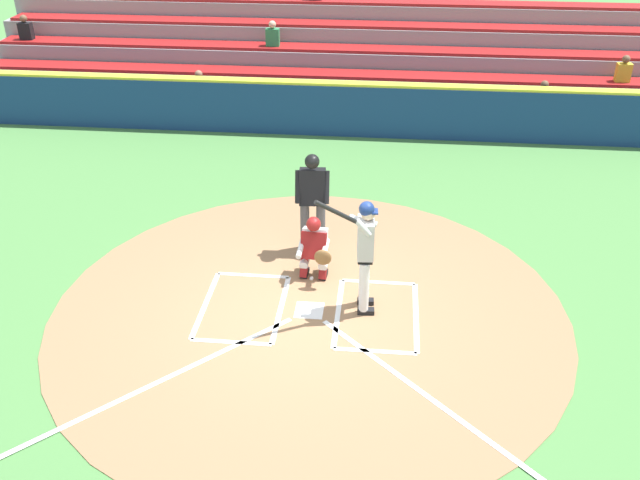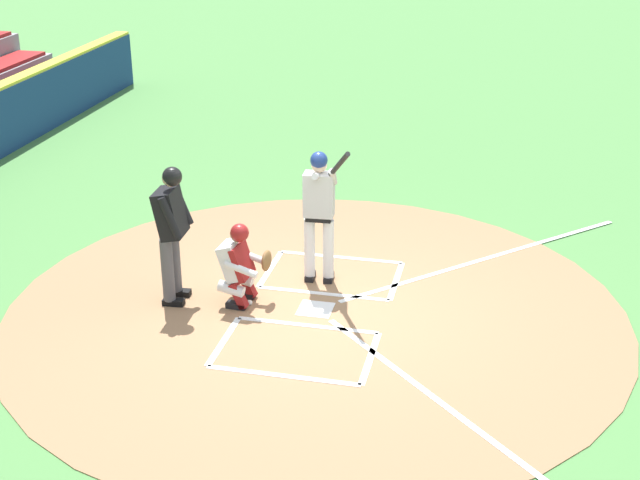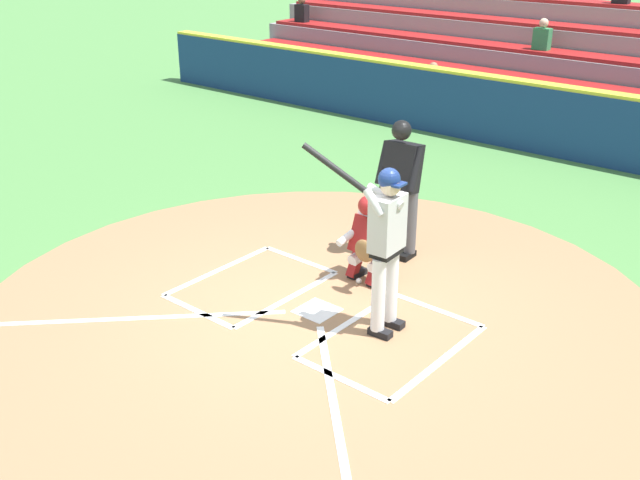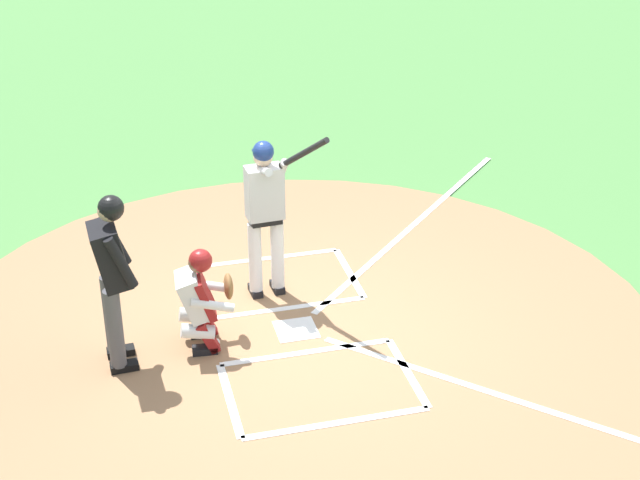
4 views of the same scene
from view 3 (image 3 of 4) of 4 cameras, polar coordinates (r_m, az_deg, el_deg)
The scene contains 8 objects.
ground_plane at distance 8.65m, azimuth -0.21°, elevation -5.48°, with size 120.00×120.00×0.00m, color #4C8442.
dirt_circle at distance 8.64m, azimuth -0.21°, elevation -5.44°, with size 8.00×8.00×0.01m, color #99704C.
home_plate_and_chalk at distance 8.08m, azimuth -4.27°, elevation -7.71°, with size 7.93×4.91×0.01m.
batter at distance 7.80m, azimuth 5.02°, elevation 0.06°, with size 0.91×0.76×2.13m.
catcher at distance 9.10m, azimuth 3.73°, elevation 0.18°, with size 0.59×0.64×1.13m.
plate_umpire at distance 9.65m, azimuth 6.24°, elevation 4.59°, with size 0.59×0.43×1.86m.
baseball at distance 9.27m, azimuth 2.98°, elevation -3.13°, with size 0.07×0.07×0.07m, color white.
backstop_wall at distance 14.57m, azimuth 19.36°, elevation 8.26°, with size 22.00×0.36×1.31m.
Camera 3 is at (-4.86, 5.76, 4.23)m, focal length 41.99 mm.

